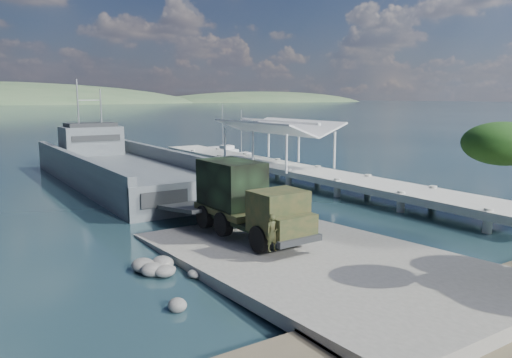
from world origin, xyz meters
name	(u,v)px	position (x,y,z in m)	size (l,w,h in m)	color
ground	(300,260)	(0.00, 0.00, 0.00)	(1400.00, 1400.00, 0.00)	#172E38
boat_ramp	(315,261)	(0.00, -1.00, 0.25)	(10.00, 18.00, 0.50)	slate
shoreline_rocks	(170,284)	(-6.20, 0.50, 0.00)	(3.20, 5.60, 0.90)	#555553
pier	(284,161)	(13.00, 18.77, 1.60)	(6.40, 44.00, 6.10)	#ABAAA0
landing_craft	(123,174)	(0.00, 24.50, 0.80)	(8.57, 33.12, 9.81)	#4C5459
military_truck	(246,200)	(-0.75, 3.47, 2.29)	(2.71, 7.84, 3.61)	black
soldier	(272,241)	(-1.90, -0.45, 1.30)	(0.59, 0.39, 1.61)	#20301B
sailboat_near	(242,158)	(16.61, 31.87, 0.32)	(1.98, 5.08, 6.03)	silver
sailboat_far	(224,151)	(18.61, 39.69, 0.35)	(1.66, 5.40, 6.55)	silver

